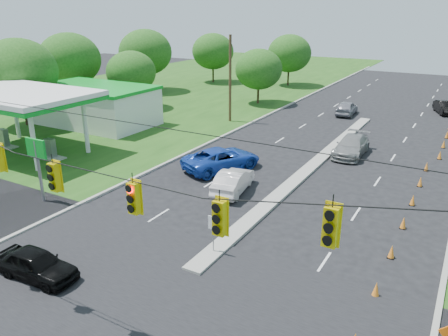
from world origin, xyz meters
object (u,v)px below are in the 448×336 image
Objects in this scene: black_sedan at (37,264)px; blue_pickup at (222,159)px; white_sedan at (233,181)px; gas_station at (85,103)px.

black_sedan is 16.34m from blue_pickup.
black_sedan is 0.66× the size of blue_pickup.
white_sedan is 0.76× the size of blue_pickup.
gas_station is 3.24× the size of blue_pickup.
gas_station is at bearing 13.37° from blue_pickup.
white_sedan is at bearing -15.59° from black_sedan.
gas_station reaches higher than white_sedan.
gas_station is 26.82m from black_sedan.
blue_pickup reaches higher than white_sedan.
white_sedan reaches higher than black_sedan.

